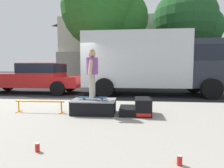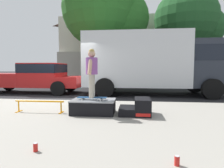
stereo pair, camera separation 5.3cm
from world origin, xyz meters
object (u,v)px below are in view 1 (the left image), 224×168
at_px(skate_box, 94,106).
at_px(soda_can_b, 180,160).
at_px(street_tree_neighbour, 188,22).
at_px(skateboard, 92,98).
at_px(pickup_truck_red, 33,77).
at_px(skater_kid, 92,69).
at_px(grind_rail, 40,104).
at_px(kicker_ramp, 138,108).
at_px(box_truck, 154,61).
at_px(soda_can, 37,147).
at_px(street_tree_main, 105,11).

distance_m(skate_box, soda_can_b, 3.06).
bearing_deg(street_tree_neighbour, skateboard, -117.69).
height_order(skate_box, pickup_truck_red, pickup_truck_red).
xyz_separation_m(skater_kid, pickup_truck_red, (-4.29, 4.81, -0.43)).
height_order(grind_rail, soda_can_b, grind_rail).
distance_m(skate_box, kicker_ramp, 1.19).
xyz_separation_m(skate_box, kicker_ramp, (1.19, -0.00, -0.02)).
height_order(grind_rail, box_truck, box_truck).
xyz_separation_m(kicker_ramp, pickup_truck_red, (-5.51, 4.77, 0.59)).
relative_size(skate_box, box_truck, 0.17).
bearing_deg(soda_can_b, pickup_truck_red, 128.87).
xyz_separation_m(soda_can, street_tree_neighbour, (5.56, 12.32, 4.60)).
height_order(skate_box, kicker_ramp, kicker_ramp).
bearing_deg(skate_box, box_truck, 65.62).
height_order(soda_can, street_tree_main, street_tree_main).
bearing_deg(soda_can_b, kicker_ramp, 99.40).
distance_m(grind_rail, street_tree_neighbour, 12.80).
height_order(skate_box, street_tree_neighbour, street_tree_neighbour).
height_order(skater_kid, soda_can_b, skater_kid).
bearing_deg(street_tree_main, soda_can_b, -77.25).
bearing_deg(pickup_truck_red, soda_can, -61.11).
distance_m(kicker_ramp, soda_can, 2.86).
bearing_deg(box_truck, grind_rail, -127.58).
xyz_separation_m(street_tree_main, street_tree_neighbour, (5.99, 1.86, -0.43)).
xyz_separation_m(skateboard, skater_kid, (0.00, -0.00, 0.77)).
bearing_deg(kicker_ramp, pickup_truck_red, 139.08).
relative_size(street_tree_main, street_tree_neighbour, 1.11).
distance_m(grind_rail, box_truck, 6.15).
xyz_separation_m(grind_rail, street_tree_neighbour, (6.72, 9.95, 4.42)).
xyz_separation_m(kicker_ramp, street_tree_main, (-1.98, 8.06, 4.92)).
height_order(kicker_ramp, skateboard, skateboard).
distance_m(skateboard, soda_can, 2.42).
relative_size(soda_can, street_tree_main, 0.02).
xyz_separation_m(soda_can, street_tree_main, (-0.43, 10.47, 5.03)).
xyz_separation_m(kicker_ramp, box_truck, (0.95, 4.72, 1.40)).
distance_m(pickup_truck_red, street_tree_main, 6.48).
distance_m(kicker_ramp, box_truck, 5.02).
relative_size(soda_can_b, pickup_truck_red, 0.02).
xyz_separation_m(skateboard, box_truck, (2.17, 4.76, 1.14)).
relative_size(kicker_ramp, skater_kid, 0.63).
relative_size(skateboard, soda_can_b, 6.21).
relative_size(grind_rail, soda_can_b, 11.11).
height_order(pickup_truck_red, street_tree_neighbour, street_tree_neighbour).
height_order(grind_rail, skateboard, skateboard).
bearing_deg(box_truck, skateboard, -114.49).
xyz_separation_m(soda_can_b, box_truck, (0.52, 7.31, 1.52)).
height_order(soda_can_b, street_tree_neighbour, street_tree_neighbour).
distance_m(soda_can, street_tree_neighbour, 14.28).
distance_m(grind_rail, pickup_truck_red, 5.59).
distance_m(grind_rail, soda_can_b, 4.05).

